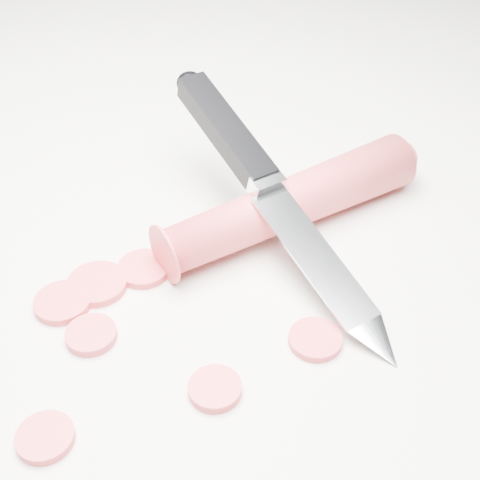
% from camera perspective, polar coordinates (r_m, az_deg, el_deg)
% --- Properties ---
extents(ground, '(2.40, 2.40, 0.00)m').
position_cam_1_polar(ground, '(0.46, -5.39, -4.86)').
color(ground, silver).
rests_on(ground, ground).
extents(carrot, '(0.15, 0.20, 0.04)m').
position_cam_1_polar(carrot, '(0.50, 4.36, 3.18)').
color(carrot, '#C7343A').
rests_on(carrot, ground).
extents(carrot_slice_0, '(0.04, 0.04, 0.01)m').
position_cam_1_polar(carrot_slice_0, '(0.47, -14.91, -5.19)').
color(carrot_slice_0, '#D6383F').
rests_on(carrot_slice_0, ground).
extents(carrot_slice_1, '(0.03, 0.03, 0.01)m').
position_cam_1_polar(carrot_slice_1, '(0.44, -12.59, -7.91)').
color(carrot_slice_1, '#D6383F').
rests_on(carrot_slice_1, ground).
extents(carrot_slice_2, '(0.04, 0.04, 0.01)m').
position_cam_1_polar(carrot_slice_2, '(0.48, -8.23, -2.45)').
color(carrot_slice_2, '#D6383F').
rests_on(carrot_slice_2, ground).
extents(carrot_slice_3, '(0.03, 0.03, 0.01)m').
position_cam_1_polar(carrot_slice_3, '(0.41, -2.16, -12.57)').
color(carrot_slice_3, '#D6383F').
rests_on(carrot_slice_3, ground).
extents(carrot_slice_4, '(0.03, 0.03, 0.01)m').
position_cam_1_polar(carrot_slice_4, '(0.43, 6.45, -8.43)').
color(carrot_slice_4, '#D6383F').
rests_on(carrot_slice_4, ground).
extents(carrot_slice_5, '(0.04, 0.04, 0.01)m').
position_cam_1_polar(carrot_slice_5, '(0.47, -12.10, -3.69)').
color(carrot_slice_5, '#D6383F').
rests_on(carrot_slice_5, ground).
extents(carrot_slice_6, '(0.03, 0.03, 0.01)m').
position_cam_1_polar(carrot_slice_6, '(0.40, -16.29, -15.87)').
color(carrot_slice_6, '#D6383F').
rests_on(carrot_slice_6, ground).
extents(kitchen_knife, '(0.24, 0.18, 0.09)m').
position_cam_1_polar(kitchen_knife, '(0.47, 3.33, 3.68)').
color(kitchen_knife, silver).
rests_on(kitchen_knife, ground).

